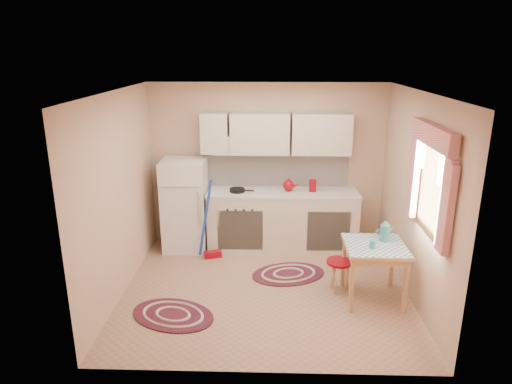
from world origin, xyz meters
TOP-DOWN VIEW (x-y plane):
  - room_shell at (0.16, 0.24)m, footprint 3.64×3.60m
  - fridge at (-1.24, 1.25)m, footprint 0.65×0.60m
  - broom at (-0.79, 0.90)m, footprint 0.30×0.20m
  - base_cabinets at (0.24, 1.30)m, footprint 2.25×0.60m
  - countertop at (0.24, 1.30)m, footprint 2.27×0.62m
  - frying_pan at (-0.44, 1.25)m, footprint 0.25×0.25m
  - red_kettle at (0.33, 1.30)m, footprint 0.20×0.19m
  - red_canister at (0.69, 1.30)m, footprint 0.14×0.14m
  - table at (1.32, -0.20)m, footprint 0.72×0.72m
  - stool at (0.93, -0.02)m, footprint 0.42×0.42m
  - coffee_pot at (1.44, -0.08)m, footprint 0.15×0.13m
  - mug at (1.26, -0.30)m, footprint 0.08×0.08m
  - rug_center at (0.31, 0.40)m, footprint 1.16×0.93m
  - rug_left at (-1.07, -0.66)m, footprint 1.18×0.98m

SIDE VIEW (x-z plane):
  - rug_center at x=0.31m, z-range 0.00..0.02m
  - rug_left at x=-1.07m, z-range 0.00..0.02m
  - stool at x=0.93m, z-range 0.00..0.42m
  - table at x=1.32m, z-range 0.00..0.72m
  - base_cabinets at x=0.24m, z-range 0.00..0.88m
  - broom at x=-0.79m, z-range 0.00..1.20m
  - fridge at x=-1.24m, z-range 0.00..1.40m
  - mug at x=1.26m, z-range 0.72..0.82m
  - coffee_pot at x=1.44m, z-range 0.72..1.00m
  - countertop at x=0.24m, z-range 0.88..0.92m
  - frying_pan at x=-0.44m, z-range 0.92..0.97m
  - red_canister at x=0.69m, z-range 0.92..1.08m
  - red_kettle at x=0.33m, z-range 0.92..1.10m
  - room_shell at x=0.16m, z-range 0.34..2.86m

